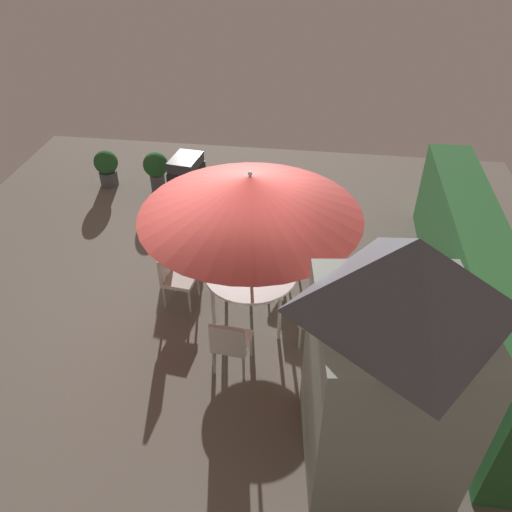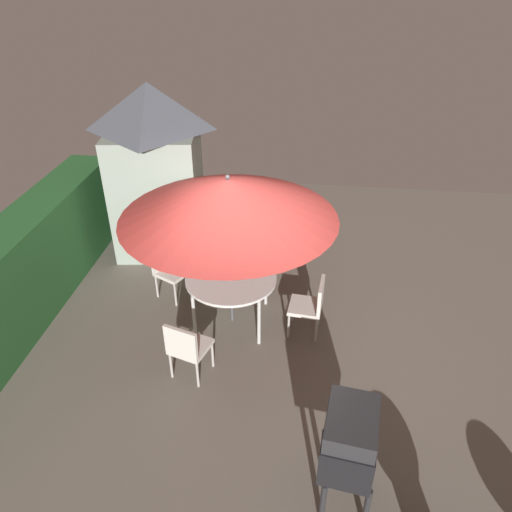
{
  "view_description": "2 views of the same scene",
  "coord_description": "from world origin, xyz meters",
  "px_view_note": "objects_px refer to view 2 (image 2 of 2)",
  "views": [
    {
      "loc": [
        5.78,
        1.24,
        5.33
      ],
      "look_at": [
        -0.05,
        0.44,
        0.86
      ],
      "focal_mm": 35.43,
      "sensor_mm": 36.0,
      "label": 1
    },
    {
      "loc": [
        -5.46,
        -0.66,
        4.84
      ],
      "look_at": [
        0.19,
        0.03,
        1.23
      ],
      "focal_mm": 34.2,
      "sensor_mm": 36.0,
      "label": 2
    }
  ],
  "objects_px": {
    "bbq_grill": "(349,440)",
    "chair_toward_hedge": "(311,304)",
    "patio_umbrella": "(228,199)",
    "patio_table": "(231,281)",
    "chair_far_side": "(187,347)",
    "garden_shed": "(156,168)",
    "chair_toward_house": "(249,253)",
    "chair_near_shed": "(169,267)"
  },
  "relations": [
    {
      "from": "patio_umbrella",
      "to": "chair_toward_house",
      "type": "relative_size",
      "value": 3.28
    },
    {
      "from": "patio_table",
      "to": "chair_toward_house",
      "type": "height_order",
      "value": "chair_toward_house"
    },
    {
      "from": "bbq_grill",
      "to": "chair_near_shed",
      "type": "bearing_deg",
      "value": 40.3
    },
    {
      "from": "garden_shed",
      "to": "bbq_grill",
      "type": "bearing_deg",
      "value": -145.41
    },
    {
      "from": "patio_umbrella",
      "to": "chair_toward_hedge",
      "type": "distance_m",
      "value": 1.94
    },
    {
      "from": "bbq_grill",
      "to": "chair_far_side",
      "type": "distance_m",
      "value": 2.45
    },
    {
      "from": "patio_umbrella",
      "to": "chair_toward_hedge",
      "type": "bearing_deg",
      "value": -95.76
    },
    {
      "from": "bbq_grill",
      "to": "chair_toward_hedge",
      "type": "distance_m",
      "value": 2.56
    },
    {
      "from": "garden_shed",
      "to": "chair_toward_house",
      "type": "height_order",
      "value": "garden_shed"
    },
    {
      "from": "patio_table",
      "to": "chair_near_shed",
      "type": "relative_size",
      "value": 1.48
    },
    {
      "from": "bbq_grill",
      "to": "chair_toward_hedge",
      "type": "bearing_deg",
      "value": 9.27
    },
    {
      "from": "chair_near_shed",
      "to": "garden_shed",
      "type": "bearing_deg",
      "value": 20.0
    },
    {
      "from": "patio_umbrella",
      "to": "chair_toward_hedge",
      "type": "xyz_separation_m",
      "value": [
        -0.12,
        -1.18,
        -1.53
      ]
    },
    {
      "from": "patio_umbrella",
      "to": "chair_near_shed",
      "type": "xyz_separation_m",
      "value": [
        0.56,
        1.11,
        -1.53
      ]
    },
    {
      "from": "chair_far_side",
      "to": "chair_toward_hedge",
      "type": "relative_size",
      "value": 1.0
    },
    {
      "from": "bbq_grill",
      "to": "chair_toward_house",
      "type": "bearing_deg",
      "value": 21.62
    },
    {
      "from": "patio_table",
      "to": "garden_shed",
      "type": "bearing_deg",
      "value": 38.44
    },
    {
      "from": "garden_shed",
      "to": "patio_table",
      "type": "distance_m",
      "value": 2.82
    },
    {
      "from": "patio_table",
      "to": "bbq_grill",
      "type": "distance_m",
      "value": 3.07
    },
    {
      "from": "garden_shed",
      "to": "bbq_grill",
      "type": "xyz_separation_m",
      "value": [
        -4.74,
        -3.27,
        -0.69
      ]
    },
    {
      "from": "patio_umbrella",
      "to": "chair_far_side",
      "type": "relative_size",
      "value": 3.28
    },
    {
      "from": "patio_table",
      "to": "bbq_grill",
      "type": "xyz_separation_m",
      "value": [
        -2.63,
        -1.59,
        0.11
      ]
    },
    {
      "from": "garden_shed",
      "to": "chair_toward_house",
      "type": "relative_size",
      "value": 3.36
    },
    {
      "from": "patio_umbrella",
      "to": "chair_near_shed",
      "type": "relative_size",
      "value": 3.28
    },
    {
      "from": "chair_far_side",
      "to": "patio_table",
      "type": "bearing_deg",
      "value": -17.34
    },
    {
      "from": "chair_near_shed",
      "to": "chair_toward_house",
      "type": "distance_m",
      "value": 1.34
    },
    {
      "from": "garden_shed",
      "to": "patio_table",
      "type": "height_order",
      "value": "garden_shed"
    },
    {
      "from": "bbq_grill",
      "to": "chair_near_shed",
      "type": "height_order",
      "value": "bbq_grill"
    },
    {
      "from": "bbq_grill",
      "to": "chair_far_side",
      "type": "bearing_deg",
      "value": 54.23
    },
    {
      "from": "bbq_grill",
      "to": "chair_far_side",
      "type": "height_order",
      "value": "bbq_grill"
    },
    {
      "from": "bbq_grill",
      "to": "chair_toward_house",
      "type": "height_order",
      "value": "bbq_grill"
    },
    {
      "from": "patio_umbrella",
      "to": "chair_far_side",
      "type": "xyz_separation_m",
      "value": [
        -1.21,
        0.38,
        -1.53
      ]
    },
    {
      "from": "garden_shed",
      "to": "patio_umbrella",
      "type": "bearing_deg",
      "value": -141.56
    },
    {
      "from": "patio_table",
      "to": "chair_toward_hedge",
      "type": "height_order",
      "value": "chair_toward_hedge"
    },
    {
      "from": "garden_shed",
      "to": "chair_near_shed",
      "type": "height_order",
      "value": "garden_shed"
    },
    {
      "from": "patio_table",
      "to": "chair_far_side",
      "type": "xyz_separation_m",
      "value": [
        -1.21,
        0.38,
        -0.22
      ]
    },
    {
      "from": "garden_shed",
      "to": "chair_toward_hedge",
      "type": "relative_size",
      "value": 3.36
    },
    {
      "from": "patio_table",
      "to": "chair_near_shed",
      "type": "xyz_separation_m",
      "value": [
        0.56,
        1.11,
        -0.22
      ]
    },
    {
      "from": "chair_far_side",
      "to": "chair_toward_house",
      "type": "height_order",
      "value": "same"
    },
    {
      "from": "garden_shed",
      "to": "chair_toward_house",
      "type": "distance_m",
      "value": 2.28
    },
    {
      "from": "patio_umbrella",
      "to": "chair_far_side",
      "type": "bearing_deg",
      "value": 162.66
    },
    {
      "from": "chair_far_side",
      "to": "chair_toward_house",
      "type": "bearing_deg",
      "value": -11.72
    }
  ]
}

